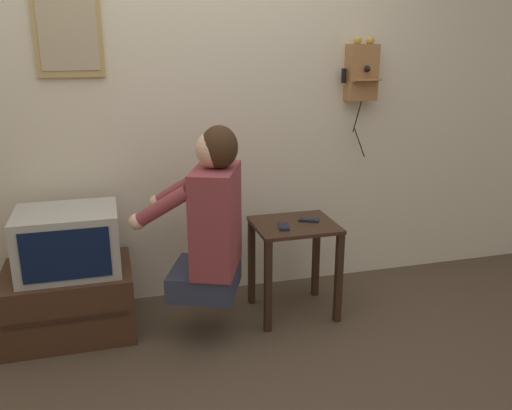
{
  "coord_description": "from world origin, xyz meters",
  "views": [
    {
      "loc": [
        -0.51,
        -2.21,
        1.66
      ],
      "look_at": [
        0.27,
        0.63,
        0.74
      ],
      "focal_mm": 38.0,
      "sensor_mm": 36.0,
      "label": 1
    }
  ],
  "objects": [
    {
      "name": "wall_back",
      "position": [
        0.0,
        1.14,
        1.27
      ],
      "size": [
        6.8,
        0.05,
        2.55
      ],
      "color": "beige",
      "rests_on": "ground_plane"
    },
    {
      "name": "wall_phone_antique",
      "position": [
        1.09,
        1.06,
        1.44
      ],
      "size": [
        0.23,
        0.18,
        0.78
      ],
      "color": "#9E6B3D"
    },
    {
      "name": "ground_plane",
      "position": [
        0.0,
        0.0,
        0.0
      ],
      "size": [
        14.0,
        14.0,
        0.0
      ],
      "primitive_type": "plane",
      "color": "#4C3D2D"
    },
    {
      "name": "cell_phone_spare",
      "position": [
        0.62,
        0.7,
        0.59
      ],
      "size": [
        0.14,
        0.11,
        0.01
      ],
      "rotation": [
        0.0,
        0.0,
        1.1
      ],
      "color": "black",
      "rests_on": "side_table"
    },
    {
      "name": "framed_picture",
      "position": [
        -0.68,
        1.11,
        1.71
      ],
      "size": [
        0.37,
        0.03,
        0.54
      ],
      "color": "tan"
    },
    {
      "name": "cell_phone_held",
      "position": [
        0.44,
        0.63,
        0.59
      ],
      "size": [
        0.09,
        0.13,
        0.01
      ],
      "rotation": [
        0.0,
        0.0,
        -0.24
      ],
      "color": "black",
      "rests_on": "side_table"
    },
    {
      "name": "side_table",
      "position": [
        0.52,
        0.68,
        0.45
      ],
      "size": [
        0.49,
        0.42,
        0.59
      ],
      "color": "#382316",
      "rests_on": "ground_plane"
    },
    {
      "name": "person",
      "position": [
        -0.01,
        0.54,
        0.71
      ],
      "size": [
        0.64,
        0.58,
        0.94
      ],
      "rotation": [
        0.0,
        0.0,
        1.19
      ],
      "color": "#2D3347",
      "rests_on": "ground_plane"
    },
    {
      "name": "television",
      "position": [
        -0.77,
        0.79,
        0.57
      ],
      "size": [
        0.55,
        0.43,
        0.36
      ],
      "color": "#ADA89E",
      "rests_on": "tv_stand"
    },
    {
      "name": "tv_stand",
      "position": [
        -0.8,
        0.81,
        0.19
      ],
      "size": [
        0.72,
        0.55,
        0.39
      ],
      "color": "#422819",
      "rests_on": "ground_plane"
    }
  ]
}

